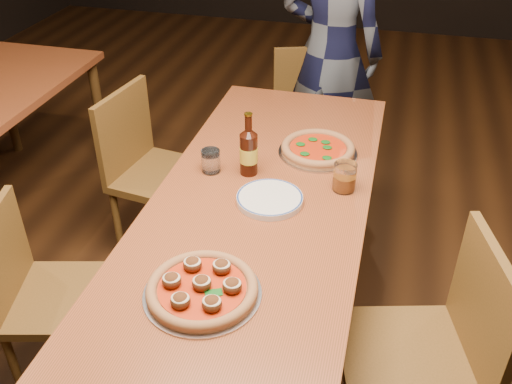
% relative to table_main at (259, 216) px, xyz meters
% --- Properties ---
extents(ground, '(9.00, 9.00, 0.00)m').
position_rel_table_main_xyz_m(ground, '(0.00, 0.00, -0.68)').
color(ground, black).
extents(table_main, '(0.80, 2.00, 0.75)m').
position_rel_table_main_xyz_m(table_main, '(0.00, 0.00, 0.00)').
color(table_main, brown).
rests_on(table_main, ground).
extents(chair_main_nw, '(0.48, 0.48, 0.84)m').
position_rel_table_main_xyz_m(chair_main_nw, '(-0.69, -0.35, -0.26)').
color(chair_main_nw, brown).
rests_on(chair_main_nw, ground).
extents(chair_main_sw, '(0.48, 0.48, 0.91)m').
position_rel_table_main_xyz_m(chair_main_sw, '(-0.62, 0.51, -0.22)').
color(chair_main_sw, brown).
rests_on(chair_main_sw, ground).
extents(chair_main_e, '(0.54, 0.54, 0.94)m').
position_rel_table_main_xyz_m(chair_main_e, '(0.59, -0.36, -0.21)').
color(chair_main_e, brown).
rests_on(chair_main_e, ground).
extents(chair_end, '(0.52, 0.52, 0.87)m').
position_rel_table_main_xyz_m(chair_end, '(-0.00, 1.27, -0.24)').
color(chair_end, brown).
rests_on(chair_end, ground).
extents(pizza_meatball, '(0.36, 0.36, 0.07)m').
position_rel_table_main_xyz_m(pizza_meatball, '(-0.04, -0.52, 0.10)').
color(pizza_meatball, '#B7B7BF').
rests_on(pizza_meatball, table_main).
extents(pizza_margherita, '(0.33, 0.33, 0.04)m').
position_rel_table_main_xyz_m(pizza_margherita, '(0.15, 0.40, 0.09)').
color(pizza_margherita, '#B7B7BF').
rests_on(pizza_margherita, table_main).
extents(plate_stack, '(0.25, 0.25, 0.02)m').
position_rel_table_main_xyz_m(plate_stack, '(0.04, 0.00, 0.08)').
color(plate_stack, white).
rests_on(plate_stack, table_main).
extents(beer_bottle, '(0.07, 0.07, 0.26)m').
position_rel_table_main_xyz_m(beer_bottle, '(-0.09, 0.18, 0.16)').
color(beer_bottle, black).
rests_on(beer_bottle, table_main).
extents(water_glass, '(0.08, 0.08, 0.09)m').
position_rel_table_main_xyz_m(water_glass, '(-0.24, 0.15, 0.12)').
color(water_glass, white).
rests_on(water_glass, table_main).
extents(amber_glass, '(0.09, 0.09, 0.11)m').
position_rel_table_main_xyz_m(amber_glass, '(0.29, 0.15, 0.13)').
color(amber_glass, '#B05713').
rests_on(amber_glass, table_main).
extents(diner, '(0.66, 0.49, 1.64)m').
position_rel_table_main_xyz_m(diner, '(0.06, 1.43, 0.14)').
color(diner, black).
rests_on(diner, ground).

